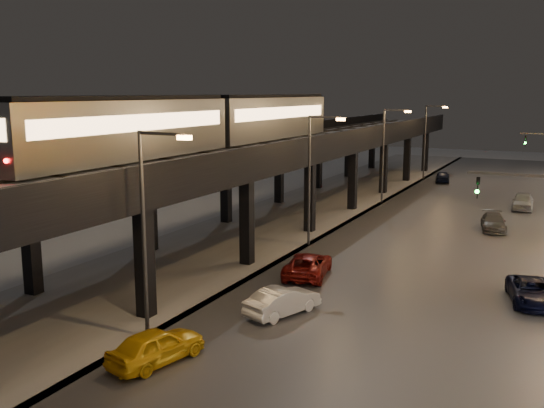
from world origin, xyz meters
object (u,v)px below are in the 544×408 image
at_px(car_near_white, 283,302).
at_px(car_onc_dark, 532,293).
at_px(car_taxi, 156,347).
at_px(subway_train, 209,121).
at_px(car_far_white, 443,177).
at_px(car_mid_silver, 308,266).
at_px(car_onc_white, 493,223).
at_px(car_onc_red, 523,202).

distance_m(car_near_white, car_onc_dark, 12.64).
bearing_deg(car_taxi, car_near_white, -93.87).
relative_size(subway_train, car_onc_dark, 8.48).
bearing_deg(car_far_white, car_onc_dark, 96.13).
bearing_deg(car_mid_silver, subway_train, -43.01).
bearing_deg(car_near_white, car_onc_white, -86.84).
xyz_separation_m(car_onc_dark, car_onc_white, (-3.71, 16.54, 0.01)).
relative_size(car_near_white, car_onc_dark, 0.91).
height_order(subway_train, car_onc_dark, subway_train).
xyz_separation_m(car_taxi, car_far_white, (0.65, 54.41, -0.04)).
bearing_deg(car_onc_red, car_taxi, -106.54).
xyz_separation_m(subway_train, car_near_white, (11.94, -12.70, -7.81)).
distance_m(car_taxi, car_mid_silver, 13.18).
xyz_separation_m(car_near_white, car_onc_white, (6.87, 23.45, -0.04)).
relative_size(car_near_white, car_onc_red, 0.92).
bearing_deg(car_far_white, car_onc_red, 114.57).
relative_size(car_onc_dark, car_onc_white, 1.03).
bearing_deg(car_near_white, car_onc_red, -84.35).
bearing_deg(car_far_white, car_mid_silver, 79.78).
xyz_separation_m(subway_train, car_taxi, (9.75, -19.67, -7.77)).
distance_m(subway_train, car_onc_white, 23.05).
height_order(car_far_white, car_onc_white, car_far_white).
bearing_deg(car_near_white, car_far_white, -68.63).
xyz_separation_m(car_near_white, car_onc_dark, (10.59, 6.91, -0.05)).
bearing_deg(car_mid_silver, car_onc_dark, 172.03).
distance_m(subway_train, car_onc_dark, 24.55).
height_order(subway_train, car_near_white, subway_train).
xyz_separation_m(subway_train, car_mid_silver, (10.62, -6.52, -7.80)).
relative_size(subway_train, car_onc_white, 8.75).
distance_m(car_taxi, car_near_white, 7.30).
bearing_deg(car_far_white, car_onc_white, 98.80).
bearing_deg(car_onc_red, car_far_white, 123.05).
xyz_separation_m(subway_train, car_far_white, (10.39, 34.75, -7.81)).
height_order(car_near_white, car_onc_dark, car_near_white).
bearing_deg(car_mid_silver, car_taxi, 74.72).
distance_m(car_far_white, car_onc_red, 17.05).
distance_m(car_taxi, car_onc_red, 41.79).
height_order(car_near_white, car_mid_silver, car_mid_silver).
height_order(car_mid_silver, car_onc_dark, car_mid_silver).
bearing_deg(subway_train, car_onc_white, 29.74).
xyz_separation_m(car_far_white, car_onc_white, (8.42, -24.00, -0.04)).
distance_m(car_far_white, car_onc_white, 25.43).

